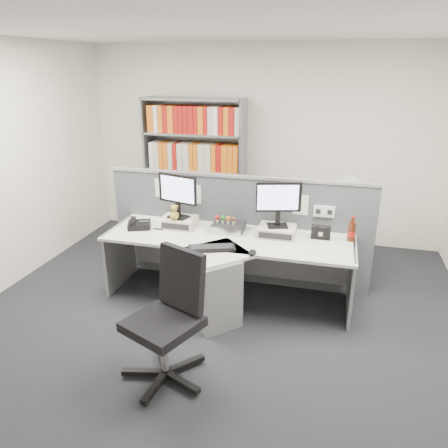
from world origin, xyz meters
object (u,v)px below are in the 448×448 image
(cola_bottle, at_px, (352,232))
(mouse, at_px, (252,252))
(desk_phone, at_px, (139,224))
(keyboard, at_px, (212,248))
(desktop_pc, at_px, (229,227))
(monitor_right, at_px, (279,201))
(filing_cabinet, at_px, (343,239))
(office_chair, at_px, (170,314))
(speaker, at_px, (321,232))
(desk_fan, at_px, (348,190))
(desk, at_px, (223,268))
(monitor_left, at_px, (178,192))
(shelving_unit, at_px, (195,172))
(desk_calendar, at_px, (158,225))

(cola_bottle, bearing_deg, mouse, -146.61)
(desk_phone, bearing_deg, keyboard, -20.94)
(desktop_pc, distance_m, desk_phone, 0.99)
(monitor_right, relative_size, keyboard, 0.97)
(desk_phone, height_order, cola_bottle, cola_bottle)
(monitor_right, relative_size, filing_cabinet, 0.68)
(cola_bottle, height_order, office_chair, office_chair)
(speaker, xyz_separation_m, desk_fan, (0.26, 0.97, 0.21))
(desk, distance_m, keyboard, 0.32)
(monitor_left, xyz_separation_m, filing_cabinet, (1.81, 1.02, -0.76))
(monitor_right, xyz_separation_m, cola_bottle, (0.75, 0.05, -0.28))
(desk_phone, height_order, filing_cabinet, desk_phone)
(desktop_pc, height_order, filing_cabinet, desktop_pc)
(mouse, bearing_deg, office_chair, -116.77)
(monitor_left, relative_size, monitor_right, 1.02)
(monitor_right, distance_m, cola_bottle, 0.80)
(desk, bearing_deg, desk_phone, 167.75)
(desk, xyz_separation_m, desk_fan, (1.20, 1.40, 0.54))
(desk, xyz_separation_m, shelving_unit, (-0.90, 1.85, 0.52))
(desktop_pc, relative_size, cola_bottle, 1.26)
(desk_phone, bearing_deg, desk_calendar, 6.00)
(monitor_left, distance_m, filing_cabinet, 2.21)
(desk, height_order, desk_calendar, desk_calendar)
(desk, bearing_deg, office_chair, -97.10)
(speaker, bearing_deg, monitor_right, -174.39)
(desk_calendar, bearing_deg, keyboard, -28.07)
(desk_fan, bearing_deg, mouse, -118.97)
(monitor_right, relative_size, desk_calendar, 4.23)
(monitor_left, bearing_deg, desk, -32.23)
(desk, distance_m, shelving_unit, 2.12)
(monitor_right, relative_size, desktop_pc, 1.43)
(cola_bottle, bearing_deg, monitor_right, -176.08)
(monitor_right, relative_size, office_chair, 0.45)
(cola_bottle, height_order, filing_cabinet, cola_bottle)
(keyboard, bearing_deg, monitor_right, 42.94)
(desk, distance_m, mouse, 0.47)
(monitor_right, distance_m, mouse, 0.67)
(keyboard, distance_m, cola_bottle, 1.44)
(desk, bearing_deg, desk_calendar, 162.91)
(monitor_left, xyz_separation_m, desk_fan, (1.81, 1.02, -0.12))
(keyboard, bearing_deg, filing_cabinet, 50.44)
(mouse, relative_size, filing_cabinet, 0.17)
(keyboard, xyz_separation_m, cola_bottle, (1.31, 0.58, 0.08))
(monitor_left, relative_size, mouse, 4.04)
(monitor_right, bearing_deg, speaker, 5.61)
(monitor_left, bearing_deg, desk_calendar, -143.02)
(shelving_unit, relative_size, filing_cabinet, 2.86)
(shelving_unit, bearing_deg, mouse, -58.44)
(desk_calendar, bearing_deg, shelving_unit, 93.80)
(mouse, bearing_deg, desk_calendar, 160.19)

